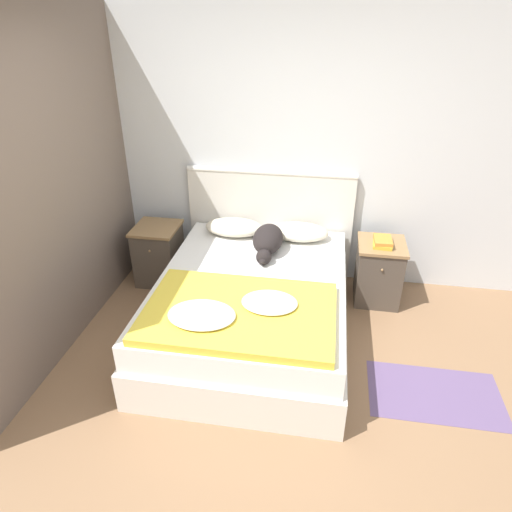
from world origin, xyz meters
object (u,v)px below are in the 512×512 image
at_px(pillow_right, 299,232).
at_px(book_stack, 383,242).
at_px(pillow_left, 234,227).
at_px(nightstand_right, 378,272).
at_px(dog, 268,240).
at_px(nightstand_left, 159,254).
at_px(bed, 252,307).

relative_size(pillow_right, book_stack, 2.45).
xyz_separation_m(pillow_left, book_stack, (1.39, -0.10, 0.01)).
distance_m(pillow_left, pillow_right, 0.62).
xyz_separation_m(nightstand_right, dog, (-1.03, -0.23, 0.36)).
height_order(nightstand_left, nightstand_right, same).
xyz_separation_m(bed, dog, (0.06, 0.50, 0.39)).
xyz_separation_m(bed, pillow_left, (-0.31, 0.80, 0.35)).
bearing_deg(pillow_left, dog, -39.13).
bearing_deg(book_stack, nightstand_left, 179.15).
xyz_separation_m(nightstand_left, book_stack, (2.16, -0.03, 0.33)).
bearing_deg(pillow_left, nightstand_right, -2.88).
bearing_deg(nightstand_left, book_stack, -0.85).
distance_m(bed, nightstand_right, 1.31).
xyz_separation_m(nightstand_left, dog, (1.14, -0.23, 0.36)).
bearing_deg(nightstand_left, nightstand_right, 0.00).
relative_size(nightstand_right, pillow_left, 1.07).
bearing_deg(nightstand_left, pillow_right, 2.88).
relative_size(bed, pillow_right, 3.62).
xyz_separation_m(nightstand_left, pillow_right, (1.40, 0.07, 0.32)).
distance_m(dog, book_stack, 1.04).
bearing_deg(book_stack, bed, -147.25).
bearing_deg(dog, nightstand_left, 168.56).
bearing_deg(dog, pillow_left, 140.87).
relative_size(pillow_left, dog, 0.89).
relative_size(bed, pillow_left, 3.62).
bearing_deg(dog, pillow_right, 50.02).
distance_m(nightstand_left, book_stack, 2.19).
relative_size(pillow_right, dog, 0.89).
distance_m(nightstand_right, pillow_left, 1.43).
distance_m(pillow_left, book_stack, 1.40).
distance_m(nightstand_left, dog, 1.22).
bearing_deg(pillow_right, dog, -129.98).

